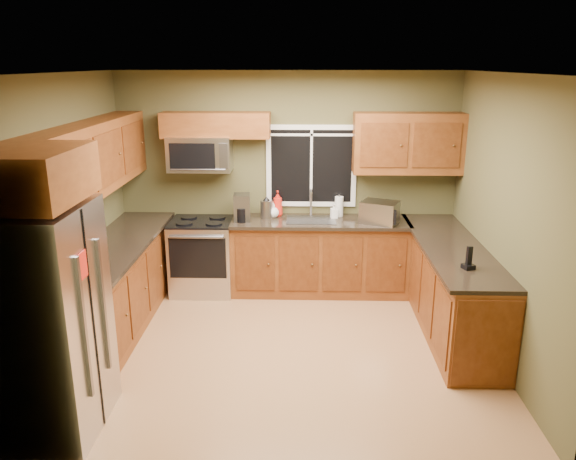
{
  "coord_description": "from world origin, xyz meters",
  "views": [
    {
      "loc": [
        0.2,
        -5.12,
        2.79
      ],
      "look_at": [
        0.05,
        0.35,
        1.15
      ],
      "focal_mm": 35.0,
      "sensor_mm": 36.0,
      "label": 1
    }
  ],
  "objects_px": {
    "refrigerator": "(47,322)",
    "toaster_oven": "(380,212)",
    "coffee_maker": "(242,208)",
    "cordless_phone": "(469,262)",
    "soap_bottle_a": "(278,203)",
    "microwave": "(200,154)",
    "soap_bottle_c": "(273,210)",
    "kettle": "(266,208)",
    "paper_towel_roll": "(339,206)",
    "soap_bottle_b": "(334,211)",
    "range": "(203,256)"
  },
  "relations": [
    {
      "from": "microwave",
      "to": "toaster_oven",
      "type": "bearing_deg",
      "value": -6.03
    },
    {
      "from": "coffee_maker",
      "to": "cordless_phone",
      "type": "height_order",
      "value": "coffee_maker"
    },
    {
      "from": "cordless_phone",
      "to": "soap_bottle_c",
      "type": "bearing_deg",
      "value": 137.46
    },
    {
      "from": "toaster_oven",
      "to": "coffee_maker",
      "type": "height_order",
      "value": "coffee_maker"
    },
    {
      "from": "coffee_maker",
      "to": "cordless_phone",
      "type": "relative_size",
      "value": 1.47
    },
    {
      "from": "toaster_oven",
      "to": "soap_bottle_a",
      "type": "height_order",
      "value": "soap_bottle_a"
    },
    {
      "from": "range",
      "to": "coffee_maker",
      "type": "relative_size",
      "value": 2.89
    },
    {
      "from": "paper_towel_roll",
      "to": "soap_bottle_c",
      "type": "bearing_deg",
      "value": -174.06
    },
    {
      "from": "coffee_maker",
      "to": "range",
      "type": "bearing_deg",
      "value": 176.81
    },
    {
      "from": "soap_bottle_b",
      "to": "cordless_phone",
      "type": "distance_m",
      "value": 2.09
    },
    {
      "from": "toaster_oven",
      "to": "soap_bottle_c",
      "type": "bearing_deg",
      "value": 170.35
    },
    {
      "from": "refrigerator",
      "to": "range",
      "type": "xyz_separation_m",
      "value": [
        0.69,
        2.77,
        -0.43
      ]
    },
    {
      "from": "cordless_phone",
      "to": "microwave",
      "type": "bearing_deg",
      "value": 147.72
    },
    {
      "from": "soap_bottle_b",
      "to": "soap_bottle_c",
      "type": "bearing_deg",
      "value": 178.77
    },
    {
      "from": "paper_towel_roll",
      "to": "cordless_phone",
      "type": "relative_size",
      "value": 1.25
    },
    {
      "from": "soap_bottle_c",
      "to": "cordless_phone",
      "type": "xyz_separation_m",
      "value": [
        1.92,
        -1.76,
        -0.02
      ]
    },
    {
      "from": "microwave",
      "to": "soap_bottle_c",
      "type": "height_order",
      "value": "microwave"
    },
    {
      "from": "microwave",
      "to": "kettle",
      "type": "distance_m",
      "value": 1.04
    },
    {
      "from": "soap_bottle_a",
      "to": "kettle",
      "type": "bearing_deg",
      "value": -142.45
    },
    {
      "from": "microwave",
      "to": "cordless_phone",
      "type": "xyz_separation_m",
      "value": [
        2.8,
        -1.77,
        -0.72
      ]
    },
    {
      "from": "refrigerator",
      "to": "cordless_phone",
      "type": "height_order",
      "value": "refrigerator"
    },
    {
      "from": "range",
      "to": "coffee_maker",
      "type": "bearing_deg",
      "value": -3.19
    },
    {
      "from": "paper_towel_roll",
      "to": "soap_bottle_b",
      "type": "xyz_separation_m",
      "value": [
        -0.06,
        -0.1,
        -0.03
      ]
    },
    {
      "from": "kettle",
      "to": "paper_towel_roll",
      "type": "xyz_separation_m",
      "value": [
        0.9,
        0.12,
        -0.0
      ]
    },
    {
      "from": "paper_towel_roll",
      "to": "microwave",
      "type": "bearing_deg",
      "value": -177.5
    },
    {
      "from": "coffee_maker",
      "to": "cordless_phone",
      "type": "xyz_separation_m",
      "value": [
        2.29,
        -1.6,
        -0.09
      ]
    },
    {
      "from": "range",
      "to": "soap_bottle_c",
      "type": "xyz_separation_m",
      "value": [
        0.88,
        0.13,
        0.56
      ]
    },
    {
      "from": "range",
      "to": "toaster_oven",
      "type": "xyz_separation_m",
      "value": [
        2.17,
        -0.09,
        0.6
      ]
    },
    {
      "from": "toaster_oven",
      "to": "paper_towel_roll",
      "type": "bearing_deg",
      "value": 146.99
    },
    {
      "from": "toaster_oven",
      "to": "refrigerator",
      "type": "bearing_deg",
      "value": -136.85
    },
    {
      "from": "refrigerator",
      "to": "microwave",
      "type": "height_order",
      "value": "microwave"
    },
    {
      "from": "toaster_oven",
      "to": "cordless_phone",
      "type": "distance_m",
      "value": 1.67
    },
    {
      "from": "soap_bottle_a",
      "to": "soap_bottle_b",
      "type": "height_order",
      "value": "soap_bottle_a"
    },
    {
      "from": "refrigerator",
      "to": "toaster_oven",
      "type": "height_order",
      "value": "refrigerator"
    },
    {
      "from": "toaster_oven",
      "to": "soap_bottle_c",
      "type": "distance_m",
      "value": 1.3
    },
    {
      "from": "kettle",
      "to": "cordless_phone",
      "type": "height_order",
      "value": "kettle"
    },
    {
      "from": "refrigerator",
      "to": "soap_bottle_b",
      "type": "bearing_deg",
      "value": 51.09
    },
    {
      "from": "toaster_oven",
      "to": "coffee_maker",
      "type": "bearing_deg",
      "value": 177.78
    },
    {
      "from": "soap_bottle_a",
      "to": "soap_bottle_c",
      "type": "xyz_separation_m",
      "value": [
        -0.05,
        -0.07,
        -0.07
      ]
    },
    {
      "from": "microwave",
      "to": "kettle",
      "type": "bearing_deg",
      "value": -2.92
    },
    {
      "from": "microwave",
      "to": "toaster_oven",
      "type": "height_order",
      "value": "microwave"
    },
    {
      "from": "refrigerator",
      "to": "microwave",
      "type": "relative_size",
      "value": 2.37
    },
    {
      "from": "refrigerator",
      "to": "kettle",
      "type": "bearing_deg",
      "value": 62.55
    },
    {
      "from": "kettle",
      "to": "soap_bottle_c",
      "type": "xyz_separation_m",
      "value": [
        0.08,
        0.03,
        -0.04
      ]
    },
    {
      "from": "soap_bottle_b",
      "to": "soap_bottle_a",
      "type": "bearing_deg",
      "value": 172.7
    },
    {
      "from": "microwave",
      "to": "cordless_phone",
      "type": "distance_m",
      "value": 3.39
    },
    {
      "from": "toaster_oven",
      "to": "kettle",
      "type": "xyz_separation_m",
      "value": [
        -1.37,
        0.19,
        -0.01
      ]
    },
    {
      "from": "coffee_maker",
      "to": "paper_towel_roll",
      "type": "relative_size",
      "value": 1.18
    },
    {
      "from": "kettle",
      "to": "paper_towel_roll",
      "type": "distance_m",
      "value": 0.91
    },
    {
      "from": "microwave",
      "to": "soap_bottle_b",
      "type": "distance_m",
      "value": 1.78
    }
  ]
}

